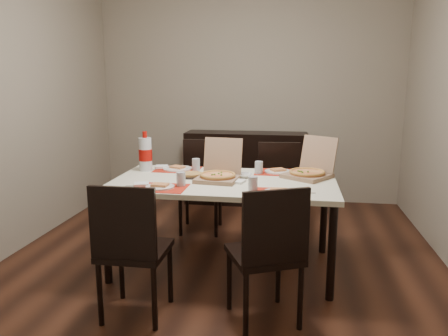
% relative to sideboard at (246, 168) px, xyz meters
% --- Properties ---
extents(ground, '(3.80, 4.00, 0.02)m').
position_rel_sideboard_xyz_m(ground, '(0.00, -1.78, -0.46)').
color(ground, '#442215').
rests_on(ground, ground).
extents(room_walls, '(3.84, 4.02, 2.62)m').
position_rel_sideboard_xyz_m(room_walls, '(0.00, -1.35, 1.28)').
color(room_walls, gray).
rests_on(room_walls, ground).
extents(sideboard, '(1.50, 0.40, 0.90)m').
position_rel_sideboard_xyz_m(sideboard, '(0.00, 0.00, 0.00)').
color(sideboard, black).
rests_on(sideboard, ground).
extents(dining_table, '(1.80, 1.00, 0.75)m').
position_rel_sideboard_xyz_m(dining_table, '(0.03, -1.94, 0.23)').
color(dining_table, '#E9E3C4').
rests_on(dining_table, ground).
extents(chair_near_left, '(0.42, 0.42, 0.93)m').
position_rel_sideboard_xyz_m(chair_near_left, '(-0.43, -2.85, 0.06)').
color(chair_near_left, black).
rests_on(chair_near_left, ground).
extents(chair_near_right, '(0.56, 0.56, 0.93)m').
position_rel_sideboard_xyz_m(chair_near_right, '(0.45, -2.78, 0.06)').
color(chair_near_right, black).
rests_on(chair_near_right, ground).
extents(chair_far_left, '(0.44, 0.44, 0.93)m').
position_rel_sideboard_xyz_m(chair_far_left, '(-0.35, -1.03, 0.06)').
color(chair_far_left, black).
rests_on(chair_far_left, ground).
extents(chair_far_right, '(0.46, 0.46, 0.93)m').
position_rel_sideboard_xyz_m(chair_far_right, '(0.45, -1.10, 0.06)').
color(chair_far_right, black).
rests_on(chair_far_right, ground).
extents(setting_near_left, '(0.48, 0.30, 0.11)m').
position_rel_sideboard_xyz_m(setting_near_left, '(-0.38, -2.25, 0.32)').
color(setting_near_left, red).
rests_on(setting_near_left, dining_table).
extents(setting_near_right, '(0.49, 0.30, 0.11)m').
position_rel_sideboard_xyz_m(setting_near_right, '(0.43, -2.29, 0.32)').
color(setting_near_right, red).
rests_on(setting_near_right, dining_table).
extents(setting_far_left, '(0.44, 0.30, 0.11)m').
position_rel_sideboard_xyz_m(setting_far_left, '(-0.42, -1.61, 0.32)').
color(setting_far_left, red).
rests_on(setting_far_left, dining_table).
extents(setting_far_right, '(0.48, 0.30, 0.11)m').
position_rel_sideboard_xyz_m(setting_far_right, '(0.41, -1.61, 0.32)').
color(setting_far_right, red).
rests_on(setting_far_right, dining_table).
extents(napkin_loose, '(0.14, 0.14, 0.02)m').
position_rel_sideboard_xyz_m(napkin_loose, '(0.15, -2.01, 0.31)').
color(napkin_loose, white).
rests_on(napkin_loose, dining_table).
extents(pizza_box_center, '(0.36, 0.39, 0.33)m').
position_rel_sideboard_xyz_m(pizza_box_center, '(-0.01, -1.94, 0.35)').
color(pizza_box_center, '#8B6A50').
rests_on(pizza_box_center, dining_table).
extents(pizza_box_right, '(0.48, 0.49, 0.33)m').
position_rel_sideboard_xyz_m(pizza_box_right, '(0.72, -1.73, 0.35)').
color(pizza_box_right, '#8B6A50').
rests_on(pizza_box_right, dining_table).
extents(faina_plate, '(0.24, 0.24, 0.03)m').
position_rel_sideboard_xyz_m(faina_plate, '(-0.26, -1.86, 0.31)').
color(faina_plate, black).
rests_on(faina_plate, dining_table).
extents(dip_bowl, '(0.13, 0.13, 0.03)m').
position_rel_sideboard_xyz_m(dip_bowl, '(0.18, -1.82, 0.32)').
color(dip_bowl, white).
rests_on(dip_bowl, dining_table).
extents(soda_bottle, '(0.12, 0.12, 0.35)m').
position_rel_sideboard_xyz_m(soda_bottle, '(-0.72, -1.68, 0.45)').
color(soda_bottle, silver).
rests_on(soda_bottle, dining_table).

